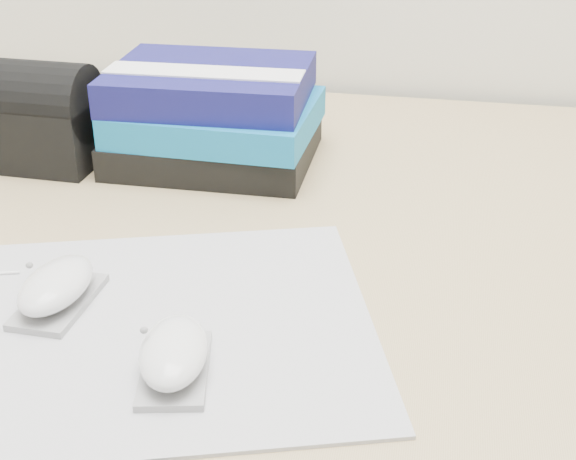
% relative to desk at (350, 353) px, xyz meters
% --- Properties ---
extents(desk, '(1.60, 0.80, 0.73)m').
position_rel_desk_xyz_m(desk, '(0.00, 0.00, 0.00)').
color(desk, '#A3885A').
rests_on(desk, ground).
extents(mousepad, '(0.48, 0.43, 0.00)m').
position_rel_desk_xyz_m(mousepad, '(-0.15, -0.32, 0.24)').
color(mousepad, gray).
rests_on(mousepad, desk).
extents(mouse_rear, '(0.06, 0.10, 0.04)m').
position_rel_desk_xyz_m(mouse_rear, '(-0.22, -0.30, 0.26)').
color(mouse_rear, gray).
rests_on(mouse_rear, mousepad).
extents(mouse_front, '(0.07, 0.10, 0.04)m').
position_rel_desk_xyz_m(mouse_front, '(-0.10, -0.37, 0.25)').
color(mouse_front, gray).
rests_on(mouse_front, mousepad).
extents(book_stack, '(0.24, 0.20, 0.12)m').
position_rel_desk_xyz_m(book_stack, '(-0.18, 0.05, 0.29)').
color(book_stack, black).
rests_on(book_stack, desk).
extents(pouch, '(0.14, 0.10, 0.13)m').
position_rel_desk_xyz_m(pouch, '(-0.38, -0.00, 0.30)').
color(pouch, black).
rests_on(pouch, desk).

